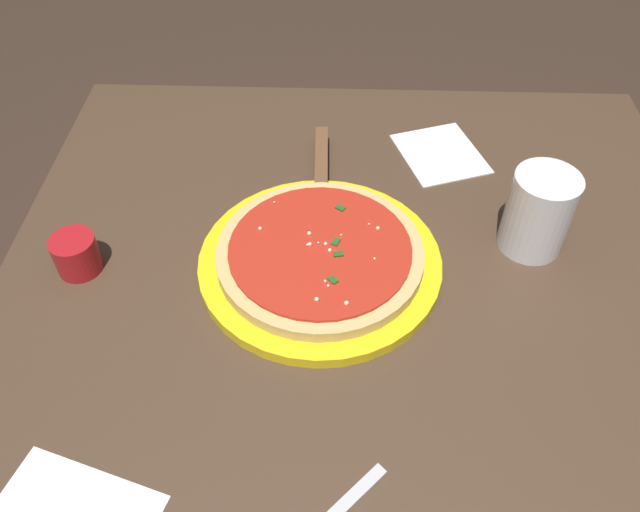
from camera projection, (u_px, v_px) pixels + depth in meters
name	position (u px, v px, depth m)	size (l,w,h in m)	color
ground_plane	(345.00, 508.00, 1.31)	(5.00, 5.00, 0.00)	#38281E
restaurant_table	(357.00, 341.00, 0.89)	(0.90, 0.84, 0.72)	black
serving_plate	(320.00, 263.00, 0.79)	(0.30, 0.30, 0.02)	yellow
pizza	(320.00, 253.00, 0.78)	(0.25, 0.25, 0.02)	#DBB26B
pizza_server	(321.00, 176.00, 0.88)	(0.07, 0.22, 0.01)	silver
cup_tall_drink	(538.00, 212.00, 0.78)	(0.08, 0.08, 0.11)	silver
cup_small_sauce	(76.00, 255.00, 0.77)	(0.06, 0.06, 0.05)	#B2191E
napkin_folded_right	(440.00, 154.00, 0.95)	(0.11, 0.13, 0.00)	white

